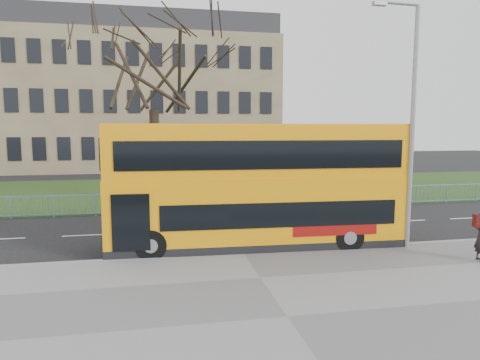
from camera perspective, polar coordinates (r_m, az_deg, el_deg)
name	(u,v)px	position (r m, az deg, el deg)	size (l,w,h in m)	color
ground	(235,244)	(16.59, -0.67, -8.53)	(120.00, 120.00, 0.00)	black
pavement	(287,319)	(10.39, 6.31, -17.94)	(80.00, 10.50, 0.12)	slate
kerb	(243,254)	(15.11, 0.39, -9.81)	(80.00, 0.20, 0.14)	gray
grass_verge	(199,190)	(30.49, -5.45, -1.37)	(80.00, 15.40, 0.08)	#1B3513
guard_railing	(213,201)	(22.85, -3.61, -2.84)	(40.00, 0.12, 1.10)	#688CB9
bare_tree	(154,92)	(25.83, -11.46, 11.45)	(9.02, 9.02, 12.88)	black
civic_building	(137,105)	(50.85, -13.52, 9.64)	(30.00, 15.00, 14.00)	#78654C
yellow_bus	(258,183)	(15.77, 2.35, -0.37)	(10.86, 3.01, 4.51)	#FFA10A
street_lamp	(410,118)	(16.28, 21.74, 7.75)	(1.81, 0.28, 8.52)	gray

